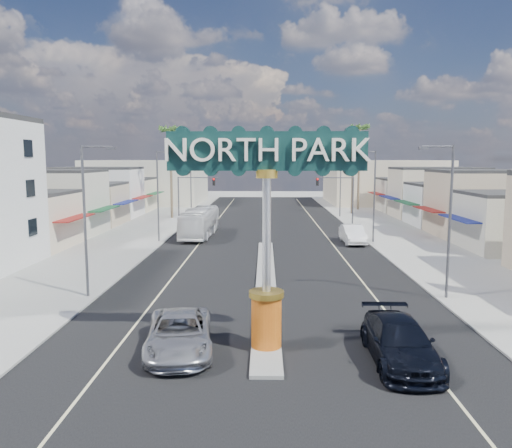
{
  "coord_description": "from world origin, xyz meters",
  "views": [
    {
      "loc": [
        -0.07,
        -18.7,
        8.18
      ],
      "look_at": [
        -0.58,
        9.78,
        4.48
      ],
      "focal_mm": 35.0,
      "sensor_mm": 36.0,
      "label": 1
    }
  ],
  "objects_px": {
    "streetlight_l_mid": "(159,191)",
    "palm_right_far": "(360,133)",
    "city_bus": "(200,222)",
    "streetlight_r_mid": "(373,192)",
    "suv_right": "(400,342)",
    "streetlight_l_near": "(87,213)",
    "palm_left_far": "(170,135)",
    "palm_right_mid": "(354,143)",
    "streetlight_r_far": "(339,182)",
    "gateway_sign": "(267,214)",
    "streetlight_r_near": "(447,214)",
    "suv_left": "(179,333)",
    "car_parked_right": "(353,234)",
    "streetlight_l_far": "(192,181)",
    "traffic_signal_right": "(339,191)",
    "traffic_signal_left": "(193,191)"
  },
  "relations": [
    {
      "from": "streetlight_l_near",
      "to": "city_bus",
      "type": "xyz_separation_m",
      "value": [
        3.43,
        23.8,
        -3.54
      ]
    },
    {
      "from": "city_bus",
      "to": "streetlight_r_far",
      "type": "bearing_deg",
      "value": 48.84
    },
    {
      "from": "gateway_sign",
      "to": "traffic_signal_right",
      "type": "distance_m",
      "value": 43.04
    },
    {
      "from": "streetlight_r_near",
      "to": "palm_right_mid",
      "type": "height_order",
      "value": "palm_right_mid"
    },
    {
      "from": "streetlight_l_far",
      "to": "palm_right_mid",
      "type": "bearing_deg",
      "value": 9.69
    },
    {
      "from": "traffic_signal_left",
      "to": "suv_left",
      "type": "relative_size",
      "value": 1.02
    },
    {
      "from": "gateway_sign",
      "to": "streetlight_r_mid",
      "type": "xyz_separation_m",
      "value": [
        10.43,
        28.02,
        -0.86
      ]
    },
    {
      "from": "streetlight_r_mid",
      "to": "city_bus",
      "type": "height_order",
      "value": "streetlight_r_mid"
    },
    {
      "from": "streetlight_l_mid",
      "to": "streetlight_r_mid",
      "type": "xyz_separation_m",
      "value": [
        20.87,
        0.0,
        0.0
      ]
    },
    {
      "from": "palm_right_far",
      "to": "streetlight_r_near",
      "type": "bearing_deg",
      "value": -95.02
    },
    {
      "from": "traffic_signal_right",
      "to": "suv_right",
      "type": "distance_m",
      "value": 43.56
    },
    {
      "from": "suv_left",
      "to": "city_bus",
      "type": "xyz_separation_m",
      "value": [
        -3.28,
        32.11,
        0.71
      ]
    },
    {
      "from": "streetlight_l_mid",
      "to": "streetlight_r_far",
      "type": "xyz_separation_m",
      "value": [
        20.87,
        22.0,
        0.0
      ]
    },
    {
      "from": "streetlight_l_mid",
      "to": "palm_right_mid",
      "type": "distance_m",
      "value": 35.44
    },
    {
      "from": "palm_left_far",
      "to": "palm_right_mid",
      "type": "bearing_deg",
      "value": 12.99
    },
    {
      "from": "traffic_signal_right",
      "to": "streetlight_r_far",
      "type": "height_order",
      "value": "streetlight_r_far"
    },
    {
      "from": "traffic_signal_left",
      "to": "traffic_signal_right",
      "type": "bearing_deg",
      "value": 0.0
    },
    {
      "from": "traffic_signal_right",
      "to": "streetlight_l_mid",
      "type": "xyz_separation_m",
      "value": [
        -19.62,
        -13.99,
        0.79
      ]
    },
    {
      "from": "suv_left",
      "to": "suv_right",
      "type": "relative_size",
      "value": 0.99
    },
    {
      "from": "streetlight_l_far",
      "to": "car_parked_right",
      "type": "relative_size",
      "value": 1.66
    },
    {
      "from": "streetlight_r_mid",
      "to": "suv_left",
      "type": "bearing_deg",
      "value": -116.56
    },
    {
      "from": "streetlight_l_mid",
      "to": "city_bus",
      "type": "height_order",
      "value": "streetlight_l_mid"
    },
    {
      "from": "suv_right",
      "to": "streetlight_l_mid",
      "type": "bearing_deg",
      "value": 118.98
    },
    {
      "from": "traffic_signal_right",
      "to": "streetlight_l_far",
      "type": "height_order",
      "value": "streetlight_l_far"
    },
    {
      "from": "traffic_signal_left",
      "to": "streetlight_l_near",
      "type": "height_order",
      "value": "streetlight_l_near"
    },
    {
      "from": "streetlight_l_mid",
      "to": "streetlight_r_near",
      "type": "relative_size",
      "value": 1.0
    },
    {
      "from": "streetlight_r_mid",
      "to": "palm_right_far",
      "type": "distance_m",
      "value": 33.14
    },
    {
      "from": "streetlight_r_far",
      "to": "car_parked_right",
      "type": "height_order",
      "value": "streetlight_r_far"
    },
    {
      "from": "streetlight_l_far",
      "to": "streetlight_r_mid",
      "type": "bearing_deg",
      "value": -46.52
    },
    {
      "from": "streetlight_l_mid",
      "to": "city_bus",
      "type": "bearing_deg",
      "value": 47.92
    },
    {
      "from": "streetlight_l_mid",
      "to": "palm_right_far",
      "type": "distance_m",
      "value": 41.53
    },
    {
      "from": "palm_left_far",
      "to": "traffic_signal_right",
      "type": "bearing_deg",
      "value": -15.15
    },
    {
      "from": "streetlight_l_near",
      "to": "streetlight_l_mid",
      "type": "distance_m",
      "value": 20.0
    },
    {
      "from": "streetlight_r_mid",
      "to": "palm_right_far",
      "type": "height_order",
      "value": "palm_right_far"
    },
    {
      "from": "gateway_sign",
      "to": "suv_right",
      "type": "xyz_separation_m",
      "value": [
        5.38,
        -1.24,
        -5.06
      ]
    },
    {
      "from": "car_parked_right",
      "to": "streetlight_r_near",
      "type": "bearing_deg",
      "value": -85.73
    },
    {
      "from": "streetlight_l_far",
      "to": "palm_right_mid",
      "type": "height_order",
      "value": "palm_right_mid"
    },
    {
      "from": "palm_right_mid",
      "to": "city_bus",
      "type": "bearing_deg",
      "value": -132.02
    },
    {
      "from": "streetlight_r_near",
      "to": "suv_right",
      "type": "xyz_separation_m",
      "value": [
        -5.05,
        -9.26,
        -4.2
      ]
    },
    {
      "from": "gateway_sign",
      "to": "streetlight_l_far",
      "type": "height_order",
      "value": "gateway_sign"
    },
    {
      "from": "city_bus",
      "to": "suv_left",
      "type": "bearing_deg",
      "value": -81.56
    },
    {
      "from": "traffic_signal_right",
      "to": "streetlight_r_near",
      "type": "distance_m",
      "value": 34.03
    },
    {
      "from": "gateway_sign",
      "to": "streetlight_r_far",
      "type": "bearing_deg",
      "value": 78.22
    },
    {
      "from": "streetlight_r_mid",
      "to": "streetlight_r_far",
      "type": "distance_m",
      "value": 22.0
    },
    {
      "from": "streetlight_r_far",
      "to": "palm_left_far",
      "type": "height_order",
      "value": "palm_left_far"
    },
    {
      "from": "streetlight_r_far",
      "to": "gateway_sign",
      "type": "bearing_deg",
      "value": -101.78
    },
    {
      "from": "streetlight_l_near",
      "to": "streetlight_r_far",
      "type": "relative_size",
      "value": 1.0
    },
    {
      "from": "streetlight_l_far",
      "to": "palm_right_far",
      "type": "xyz_separation_m",
      "value": [
        25.43,
        10.0,
        7.32
      ]
    },
    {
      "from": "streetlight_l_far",
      "to": "streetlight_r_mid",
      "type": "xyz_separation_m",
      "value": [
        20.87,
        -22.0,
        0.0
      ]
    },
    {
      "from": "traffic_signal_left",
      "to": "palm_right_mid",
      "type": "distance_m",
      "value": 26.01
    }
  ]
}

